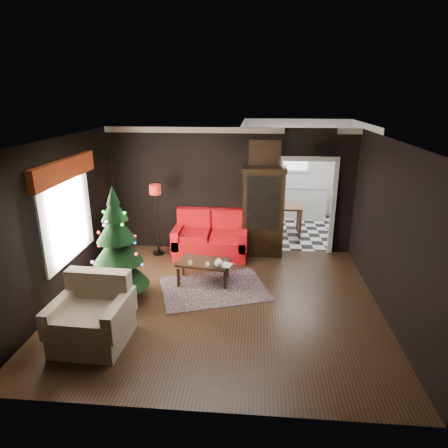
# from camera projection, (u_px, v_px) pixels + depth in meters

# --- Properties ---
(floor) EXTENTS (5.50, 5.50, 0.00)m
(floor) POSITION_uv_depth(u_px,v_px,m) (220.00, 302.00, 6.88)
(floor) COLOR black
(floor) RESTS_ON ground
(ceiling) EXTENTS (5.50, 5.50, 0.00)m
(ceiling) POSITION_uv_depth(u_px,v_px,m) (219.00, 141.00, 5.99)
(ceiling) COLOR white
(ceiling) RESTS_ON ground
(wall_back) EXTENTS (5.50, 0.00, 5.50)m
(wall_back) POSITION_uv_depth(u_px,v_px,m) (230.00, 191.00, 8.79)
(wall_back) COLOR black
(wall_back) RESTS_ON ground
(wall_front) EXTENTS (5.50, 0.00, 5.50)m
(wall_front) POSITION_uv_depth(u_px,v_px,m) (196.00, 305.00, 4.07)
(wall_front) COLOR black
(wall_front) RESTS_ON ground
(wall_left) EXTENTS (0.00, 5.50, 5.50)m
(wall_left) POSITION_uv_depth(u_px,v_px,m) (59.00, 222.00, 6.66)
(wall_left) COLOR black
(wall_left) RESTS_ON ground
(wall_right) EXTENTS (0.00, 5.50, 5.50)m
(wall_right) POSITION_uv_depth(u_px,v_px,m) (391.00, 232.00, 6.21)
(wall_right) COLOR black
(wall_right) RESTS_ON ground
(doorway) EXTENTS (1.10, 0.10, 2.10)m
(doorway) POSITION_uv_depth(u_px,v_px,m) (305.00, 208.00, 8.77)
(doorway) COLOR silver
(doorway) RESTS_ON ground
(left_window) EXTENTS (0.05, 1.60, 1.40)m
(left_window) POSITION_uv_depth(u_px,v_px,m) (66.00, 216.00, 6.83)
(left_window) COLOR white
(left_window) RESTS_ON wall_left
(valance) EXTENTS (0.12, 2.10, 0.35)m
(valance) POSITION_uv_depth(u_px,v_px,m) (65.00, 170.00, 6.56)
(valance) COLOR maroon
(valance) RESTS_ON wall_left
(kitchen_floor) EXTENTS (3.00, 3.00, 0.00)m
(kitchen_floor) POSITION_uv_depth(u_px,v_px,m) (297.00, 230.00, 10.52)
(kitchen_floor) COLOR silver
(kitchen_floor) RESTS_ON ground
(kitchen_window) EXTENTS (0.70, 0.06, 0.70)m
(kitchen_window) POSITION_uv_depth(u_px,v_px,m) (296.00, 158.00, 11.35)
(kitchen_window) COLOR white
(kitchen_window) RESTS_ON ground
(rug) EXTENTS (2.26, 1.94, 0.01)m
(rug) POSITION_uv_depth(u_px,v_px,m) (214.00, 289.00, 7.34)
(rug) COLOR #58424F
(rug) RESTS_ON ground
(loveseat) EXTENTS (1.70, 0.90, 1.00)m
(loveseat) POSITION_uv_depth(u_px,v_px,m) (211.00, 235.00, 8.69)
(loveseat) COLOR maroon
(loveseat) RESTS_ON ground
(curio_cabinet) EXTENTS (0.90, 0.45, 1.90)m
(curio_cabinet) POSITION_uv_depth(u_px,v_px,m) (263.00, 214.00, 8.66)
(curio_cabinet) COLOR black
(curio_cabinet) RESTS_ON ground
(floor_lamp) EXTENTS (0.35, 0.35, 1.60)m
(floor_lamp) POSITION_uv_depth(u_px,v_px,m) (157.00, 220.00, 8.63)
(floor_lamp) COLOR black
(floor_lamp) RESTS_ON ground
(christmas_tree) EXTENTS (1.32, 1.32, 1.93)m
(christmas_tree) POSITION_uv_depth(u_px,v_px,m) (117.00, 245.00, 6.64)
(christmas_tree) COLOR black
(christmas_tree) RESTS_ON ground
(armchair) EXTENTS (1.07, 1.07, 1.05)m
(armchair) POSITION_uv_depth(u_px,v_px,m) (91.00, 315.00, 5.63)
(armchair) COLOR tan
(armchair) RESTS_ON ground
(coffee_table) EXTENTS (1.03, 0.71, 0.43)m
(coffee_table) POSITION_uv_depth(u_px,v_px,m) (204.00, 272.00, 7.53)
(coffee_table) COLOR black
(coffee_table) RESTS_ON rug
(teapot) EXTENTS (0.21, 0.21, 0.17)m
(teapot) POSITION_uv_depth(u_px,v_px,m) (218.00, 263.00, 7.20)
(teapot) COLOR white
(teapot) RESTS_ON coffee_table
(cup_a) EXTENTS (0.08, 0.08, 0.06)m
(cup_a) POSITION_uv_depth(u_px,v_px,m) (190.00, 263.00, 7.33)
(cup_a) COLOR silver
(cup_a) RESTS_ON coffee_table
(cup_b) EXTENTS (0.08, 0.08, 0.06)m
(cup_b) POSITION_uv_depth(u_px,v_px,m) (208.00, 264.00, 7.27)
(cup_b) COLOR white
(cup_b) RESTS_ON coffee_table
(book) EXTENTS (0.17, 0.07, 0.24)m
(book) POSITION_uv_depth(u_px,v_px,m) (223.00, 259.00, 7.27)
(book) COLOR #897957
(book) RESTS_ON coffee_table
(wall_clock) EXTENTS (0.32, 0.32, 0.06)m
(wall_clock) POSITION_uv_depth(u_px,v_px,m) (322.00, 148.00, 8.28)
(wall_clock) COLOR white
(wall_clock) RESTS_ON wall_back
(painting) EXTENTS (0.62, 0.05, 0.52)m
(painting) POSITION_uv_depth(u_px,v_px,m) (265.00, 154.00, 8.42)
(painting) COLOR #A16F46
(painting) RESTS_ON wall_back
(kitchen_counter) EXTENTS (1.80, 0.60, 0.90)m
(kitchen_counter) POSITION_uv_depth(u_px,v_px,m) (294.00, 202.00, 11.51)
(kitchen_counter) COLOR silver
(kitchen_counter) RESTS_ON ground
(kitchen_table) EXTENTS (0.70, 0.70, 0.75)m
(kitchen_table) POSITION_uv_depth(u_px,v_px,m) (287.00, 220.00, 10.14)
(kitchen_table) COLOR brown
(kitchen_table) RESTS_ON ground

